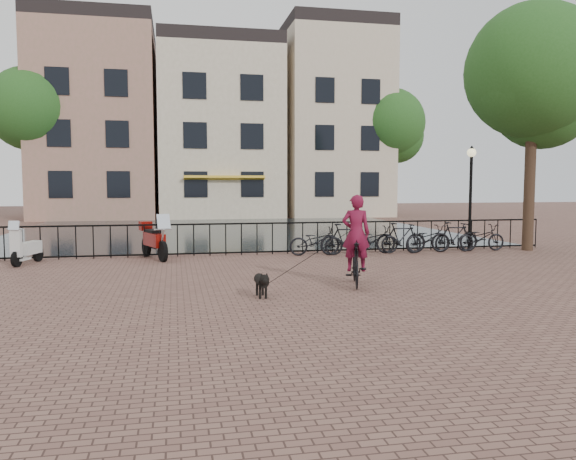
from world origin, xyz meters
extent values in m
plane|color=brown|center=(0.00, 0.00, 0.00)|extent=(100.00, 100.00, 0.00)
plane|color=black|center=(0.00, 17.30, 0.00)|extent=(20.00, 20.00, 0.00)
cube|color=black|center=(0.00, 8.00, 1.00)|extent=(20.00, 0.05, 0.05)
cube|color=black|center=(0.00, 8.00, 0.08)|extent=(20.00, 0.05, 0.05)
cube|color=#916F54|center=(-7.50, 30.00, 6.00)|extent=(7.50, 9.00, 12.00)
cube|color=black|center=(-7.50, 30.00, 12.40)|extent=(7.50, 9.00, 0.80)
cube|color=#C4B394|center=(0.50, 30.00, 5.50)|extent=(8.00, 9.00, 11.00)
cube|color=black|center=(0.50, 30.00, 11.40)|extent=(8.00, 9.00, 0.80)
cube|color=gold|center=(0.50, 25.30, 2.60)|extent=(5.00, 0.60, 0.15)
cube|color=beige|center=(8.50, 30.00, 6.25)|extent=(7.00, 9.00, 12.50)
cube|color=black|center=(8.50, 30.00, 12.90)|extent=(7.00, 9.00, 0.80)
cylinder|color=black|center=(-11.00, 27.00, 3.15)|extent=(0.36, 0.36, 6.30)
sphere|color=#22531B|center=(-11.00, 27.00, 6.75)|extent=(5.04, 5.04, 5.04)
cylinder|color=black|center=(9.20, 7.30, 2.80)|extent=(0.36, 0.36, 5.60)
sphere|color=#22531B|center=(9.20, 7.30, 6.00)|extent=(4.48, 4.48, 4.48)
cylinder|color=black|center=(12.00, 27.00, 2.97)|extent=(0.36, 0.36, 5.95)
sphere|color=#22531B|center=(12.00, 27.00, 6.38)|extent=(4.76, 4.76, 4.76)
cylinder|color=black|center=(7.20, 7.60, 1.60)|extent=(0.10, 0.10, 3.20)
sphere|color=beige|center=(7.20, 7.60, 3.30)|extent=(0.30, 0.30, 0.30)
imported|color=black|center=(1.37, 2.15, 0.52)|extent=(0.93, 1.80, 1.04)
imported|color=maroon|center=(1.37, 2.15, 1.35)|extent=(0.85, 0.67, 2.04)
imported|color=black|center=(1.80, 7.40, 0.45)|extent=(1.75, 0.69, 0.90)
imported|color=black|center=(2.75, 7.40, 0.50)|extent=(1.69, 0.58, 1.00)
imported|color=black|center=(3.70, 7.40, 0.45)|extent=(1.75, 0.69, 0.90)
imported|color=black|center=(4.65, 7.40, 0.50)|extent=(1.69, 0.59, 1.00)
imported|color=black|center=(5.60, 7.40, 0.45)|extent=(1.79, 0.89, 0.90)
imported|color=black|center=(6.55, 7.40, 0.50)|extent=(1.67, 0.48, 1.00)
imported|color=black|center=(7.50, 7.40, 0.45)|extent=(1.72, 0.62, 0.90)
camera|label=1|loc=(-2.57, -9.69, 2.29)|focal=35.00mm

